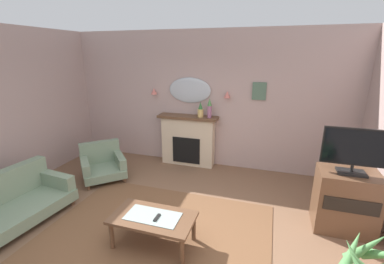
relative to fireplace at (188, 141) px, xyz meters
The scene contains 16 objects.
floor 2.79m from the fireplace, 82.81° to the right, with size 7.23×6.75×0.10m, color brown.
wall_back 1.01m from the fireplace, 33.02° to the left, with size 7.23×0.10×2.99m, color #B29993.
patterned_rug 2.59m from the fireplace, 82.24° to the right, with size 3.20×2.40×0.01m, color brown.
fireplace is the anchor object (origin of this frame).
mantel_vase_left 0.80m from the fireplace, ahead, with size 0.13×0.13×0.34m.
mantel_vase_centre 0.95m from the fireplace, ahead, with size 0.10×0.10×0.42m.
wall_mirror 1.15m from the fireplace, 90.00° to the left, with size 0.96×0.06×0.56m, color #B2BCC6.
wall_sconce_left 1.38m from the fireplace, behind, with size 0.14×0.14×0.14m, color #D17066.
wall_sconce_right 1.38m from the fireplace, ahead, with size 0.14×0.14×0.14m, color #D17066.
framed_picture 1.91m from the fireplace, ahead, with size 0.28×0.03×0.36m, color #4C6B56.
coffee_table 2.74m from the fireplace, 81.49° to the right, with size 1.10×0.60×0.45m.
tv_remote 2.77m from the fireplace, 80.10° to the right, with size 0.04×0.16×0.02m, color black.
floral_couch 3.52m from the fireplace, 122.44° to the right, with size 1.03×1.79×0.76m.
armchair_in_corner 1.92m from the fireplace, 141.16° to the right, with size 1.14×1.15×0.71m.
tv_cabinet 3.30m from the fireplace, 28.07° to the right, with size 0.80×0.57×0.90m.
tv_flatscreen 3.37m from the fireplace, 28.39° to the right, with size 0.84×0.24×0.65m.
Camera 1 is at (1.44, -2.64, 2.50)m, focal length 24.21 mm.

